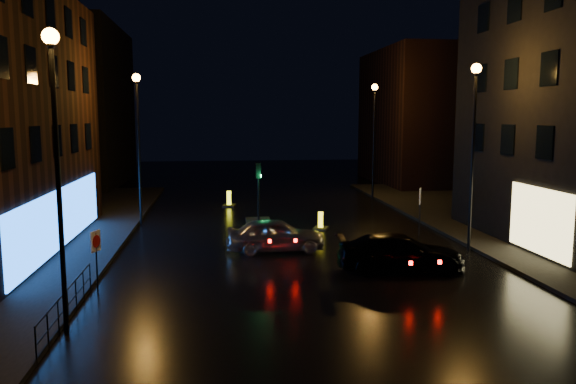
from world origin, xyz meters
name	(u,v)px	position (x,y,z in m)	size (l,w,h in m)	color
ground	(326,300)	(0.00, 0.00, 0.00)	(120.00, 120.00, 0.00)	black
pavement_right	(568,236)	(14.00, 8.00, 0.07)	(12.00, 44.00, 0.15)	black
building_far_left	(76,106)	(-16.00, 35.00, 7.00)	(8.00, 16.00, 14.00)	black
building_far_right	(420,117)	(15.00, 32.00, 6.00)	(8.00, 14.00, 12.00)	black
street_lamp_lnear	(56,136)	(-7.80, -2.00, 5.56)	(0.44, 0.44, 8.37)	black
street_lamp_lfar	(138,126)	(-7.80, 14.00, 5.56)	(0.44, 0.44, 8.37)	black
street_lamp_rnear	(474,128)	(7.80, 6.00, 5.56)	(0.44, 0.44, 8.37)	black
street_lamp_rfar	(374,123)	(7.80, 22.00, 5.56)	(0.44, 0.44, 8.37)	black
traffic_signal	(259,214)	(-1.20, 14.00, 0.50)	(1.40, 2.40, 3.45)	black
guard_railing	(67,297)	(-8.00, -1.00, 0.74)	(0.05, 6.04, 1.00)	black
silver_hatchback	(276,235)	(-0.94, 6.97, 0.76)	(1.79, 4.45, 1.52)	#B8BBC1
dark_sedan	(400,253)	(3.61, 3.13, 0.73)	(2.04, 5.02, 1.46)	black
bollard_near	(321,225)	(2.00, 11.69, 0.21)	(1.07, 1.27, 0.95)	black
bollard_far	(229,203)	(-2.76, 20.19, 0.23)	(0.98, 1.31, 1.04)	black
road_sign_left	(96,247)	(-7.68, 1.66, 1.65)	(0.24, 0.51, 2.20)	black
road_sign_right	(420,200)	(6.71, 9.41, 1.83)	(0.30, 0.56, 2.45)	black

